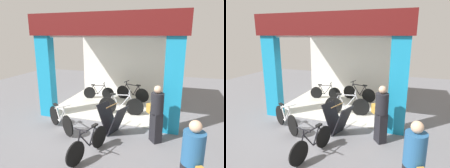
{
  "view_description": "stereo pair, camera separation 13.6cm",
  "coord_description": "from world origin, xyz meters",
  "views": [
    {
      "loc": [
        2.22,
        -5.95,
        2.96
      ],
      "look_at": [
        0.0,
        0.92,
        1.15
      ],
      "focal_mm": 31.67,
      "sensor_mm": 36.0,
      "label": 1
    },
    {
      "loc": [
        2.35,
        -5.91,
        2.96
      ],
      "look_at": [
        0.0,
        0.92,
        1.15
      ],
      "focal_mm": 31.67,
      "sensor_mm": 36.0,
      "label": 2
    }
  ],
  "objects": [
    {
      "name": "ground_plane",
      "position": [
        0.0,
        0.0,
        0.0
      ],
      "size": [
        17.86,
        17.86,
        0.0
      ],
      "primitive_type": "plane",
      "color": "slate",
      "rests_on": "ground"
    },
    {
      "name": "shop_facade",
      "position": [
        0.0,
        1.78,
        1.93
      ],
      "size": [
        5.13,
        3.99,
        3.63
      ],
      "color": "beige",
      "rests_on": "ground"
    },
    {
      "name": "bicycle_inside_0",
      "position": [
        -1.12,
        2.34,
        0.32
      ],
      "size": [
        1.43,
        0.39,
        0.79
      ],
      "color": "black",
      "rests_on": "ground"
    },
    {
      "name": "bicycle_inside_1",
      "position": [
        0.38,
        0.83,
        0.38
      ],
      "size": [
        1.7,
        0.47,
        0.94
      ],
      "color": "black",
      "rests_on": "ground"
    },
    {
      "name": "bicycle_inside_2",
      "position": [
        0.44,
        2.59,
        0.36
      ],
      "size": [
        1.58,
        0.52,
        0.89
      ],
      "color": "black",
      "rests_on": "ground"
    },
    {
      "name": "bicycle_parked_0",
      "position": [
        -1.12,
        -0.95,
        0.36
      ],
      "size": [
        1.39,
        0.93,
        0.9
      ],
      "color": "black",
      "rests_on": "ground"
    },
    {
      "name": "bicycle_parked_1",
      "position": [
        0.31,
        -1.95,
        0.33
      ],
      "size": [
        0.49,
        1.48,
        0.84
      ],
      "color": "black",
      "rests_on": "ground"
    },
    {
      "name": "sandwich_board_sign",
      "position": [
        0.52,
        -0.65,
        0.46
      ],
      "size": [
        0.94,
        0.8,
        0.93
      ],
      "color": "black",
      "rests_on": "ground"
    },
    {
      "name": "pedestrian_0",
      "position": [
        2.62,
        -2.73,
        0.83
      ],
      "size": [
        0.49,
        0.63,
        1.61
      ],
      "color": "black",
      "rests_on": "ground"
    },
    {
      "name": "pedestrian_1",
      "position": [
        1.82,
        -0.72,
        0.85
      ],
      "size": [
        0.58,
        0.66,
        1.64
      ],
      "color": "black",
      "rests_on": "ground"
    }
  ]
}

